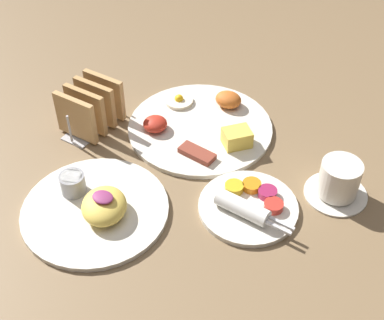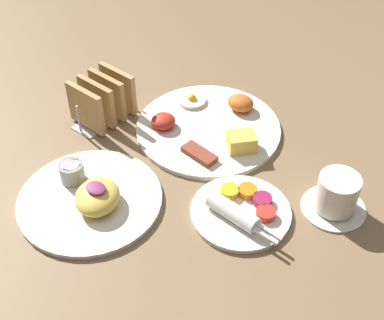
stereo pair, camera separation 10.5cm
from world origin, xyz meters
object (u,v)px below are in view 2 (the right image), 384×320
plate_condiments (240,211)px  coffee_cup (337,195)px  toast_rack (103,100)px  plate_breakfast (210,126)px  plate_foreground (90,196)px

plate_condiments → coffee_cup: bearing=44.5°
plate_condiments → toast_rack: size_ratio=1.31×
plate_breakfast → coffee_cup: size_ratio=2.61×
coffee_cup → plate_foreground: bearing=-142.7°
plate_breakfast → plate_foreground: bearing=-97.5°
plate_condiments → plate_foreground: plate_foreground is taller
plate_breakfast → plate_foreground: plate_foreground is taller
toast_rack → coffee_cup: size_ratio=1.23×
plate_condiments → plate_foreground: 0.28m
plate_condiments → plate_foreground: size_ratio=0.71×
plate_condiments → plate_breakfast: bearing=141.1°
toast_rack → plate_foreground: bearing=-49.4°
plate_breakfast → toast_rack: 0.24m
plate_condiments → plate_foreground: (-0.24, -0.15, 0.00)m
toast_rack → plate_condiments: bearing=-6.0°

